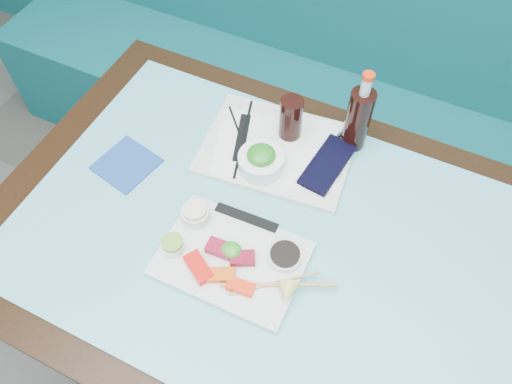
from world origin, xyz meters
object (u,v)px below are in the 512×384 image
at_px(sashimi_plate, 231,259).
at_px(booth_bench, 371,113).
at_px(serving_tray, 277,149).
at_px(seaweed_bowl, 261,162).
at_px(blue_napkin, 126,164).
at_px(cola_glass, 291,118).
at_px(cola_bottle_body, 358,120).
at_px(dining_table, 284,260).

bearing_deg(sashimi_plate, booth_bench, 83.60).
distance_m(serving_tray, seaweed_bowl, 0.08).
height_order(serving_tray, blue_napkin, serving_tray).
bearing_deg(seaweed_bowl, serving_tray, 82.41).
bearing_deg(sashimi_plate, cola_glass, 93.22).
relative_size(cola_bottle_body, blue_napkin, 1.32).
relative_size(cola_glass, blue_napkin, 0.90).
bearing_deg(booth_bench, sashimi_plate, -95.51).
bearing_deg(cola_bottle_body, seaweed_bowl, -133.53).
xyz_separation_m(dining_table, blue_napkin, (-0.45, 0.03, 0.09)).
distance_m(cola_bottle_body, blue_napkin, 0.58).
bearing_deg(booth_bench, seaweed_bowl, -101.38).
relative_size(seaweed_bowl, cola_glass, 0.94).
distance_m(booth_bench, blue_napkin, 1.00).
xyz_separation_m(dining_table, sashimi_plate, (-0.09, -0.09, 0.10)).
distance_m(dining_table, cola_glass, 0.35).
distance_m(sashimi_plate, seaweed_bowl, 0.26).
relative_size(booth_bench, serving_tray, 8.10).
bearing_deg(cola_bottle_body, booth_bench, 94.17).
relative_size(booth_bench, cola_bottle_body, 17.09).
bearing_deg(seaweed_bowl, cola_bottle_body, 46.47).
height_order(sashimi_plate, cola_bottle_body, cola_bottle_body).
height_order(dining_table, cola_bottle_body, cola_bottle_body).
distance_m(cola_glass, blue_napkin, 0.43).
bearing_deg(booth_bench, blue_napkin, -118.95).
bearing_deg(cola_glass, dining_table, -67.68).
xyz_separation_m(sashimi_plate, blue_napkin, (-0.36, 0.12, -0.01)).
distance_m(cola_glass, cola_bottle_body, 0.16).
bearing_deg(dining_table, seaweed_bowl, 131.36).
height_order(cola_glass, cola_bottle_body, cola_bottle_body).
relative_size(seaweed_bowl, blue_napkin, 0.85).
bearing_deg(cola_bottle_body, dining_table, -96.14).
xyz_separation_m(cola_glass, blue_napkin, (-0.33, -0.26, -0.07)).
bearing_deg(seaweed_bowl, booth_bench, 78.62).
bearing_deg(cola_glass, serving_tray, -100.30).
bearing_deg(serving_tray, cola_bottle_body, 27.01).
bearing_deg(dining_table, booth_bench, 90.00).
relative_size(serving_tray, blue_napkin, 2.79).
xyz_separation_m(booth_bench, seaweed_bowl, (-0.14, -0.68, 0.42)).
bearing_deg(dining_table, sashimi_plate, -133.56).
xyz_separation_m(serving_tray, cola_glass, (0.01, 0.05, 0.07)).
height_order(seaweed_bowl, blue_napkin, seaweed_bowl).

